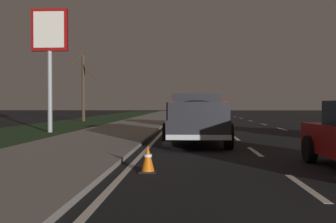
% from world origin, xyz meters
% --- Properties ---
extents(ground, '(144.00, 144.00, 0.00)m').
position_xyz_m(ground, '(27.00, 0.00, 0.00)').
color(ground, black).
extents(sidewalk_shoulder, '(108.00, 4.00, 0.12)m').
position_xyz_m(sidewalk_shoulder, '(27.00, 7.45, 0.06)').
color(sidewalk_shoulder, gray).
rests_on(sidewalk_shoulder, ground).
extents(grass_verge, '(108.00, 6.00, 0.01)m').
position_xyz_m(grass_verge, '(27.00, 12.45, 0.00)').
color(grass_verge, '#1E3819').
rests_on(grass_verge, ground).
extents(lane_markings, '(108.00, 7.04, 0.01)m').
position_xyz_m(lane_markings, '(29.71, 3.09, 0.00)').
color(lane_markings, silver).
rests_on(lane_markings, ground).
extents(pickup_truck, '(5.43, 2.30, 1.87)m').
position_xyz_m(pickup_truck, '(12.74, 3.50, 0.98)').
color(pickup_truck, '#232328').
rests_on(pickup_truck, ground).
extents(sedan_tan, '(4.44, 2.09, 1.54)m').
position_xyz_m(sedan_tan, '(23.97, 3.72, 0.78)').
color(sedan_tan, '#9E845B').
rests_on(sedan_tan, ground).
extents(gas_price_sign, '(0.27, 1.90, 6.43)m').
position_xyz_m(gas_price_sign, '(18.41, 11.02, 4.81)').
color(gas_price_sign, '#99999E').
rests_on(gas_price_sign, ground).
extents(bare_tree_far, '(0.90, 2.41, 6.13)m').
position_xyz_m(bare_tree_far, '(32.16, 12.86, 3.08)').
color(bare_tree_far, '#423323').
rests_on(bare_tree_far, ground).
extents(traffic_cone_near, '(0.36, 0.36, 0.58)m').
position_xyz_m(traffic_cone_near, '(6.28, 4.66, 0.28)').
color(traffic_cone_near, black).
rests_on(traffic_cone_near, ground).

